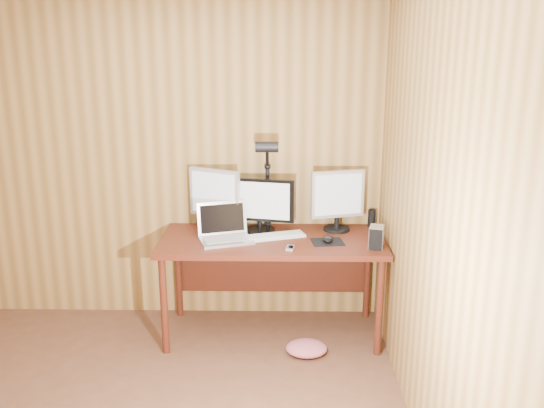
{
  "coord_description": "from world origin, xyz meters",
  "views": [
    {
      "loc": [
        0.99,
        -2.27,
        2.09
      ],
      "look_at": [
        0.93,
        1.58,
        1.02
      ],
      "focal_mm": 38.0,
      "sensor_mm": 36.0,
      "label": 1
    }
  ],
  "objects_px": {
    "desk": "(272,251)",
    "desk_lamp": "(267,171)",
    "hard_drive": "(376,237)",
    "monitor_center": "(260,205)",
    "monitor_left": "(215,198)",
    "monitor_right": "(337,199)",
    "laptop": "(224,231)",
    "keyboard": "(274,236)",
    "speaker": "(372,218)",
    "phone": "(290,248)",
    "mouse": "(327,239)"
  },
  "relations": [
    {
      "from": "desk",
      "to": "laptop",
      "type": "distance_m",
      "value": 0.4
    },
    {
      "from": "desk",
      "to": "laptop",
      "type": "bearing_deg",
      "value": -164.45
    },
    {
      "from": "keyboard",
      "to": "hard_drive",
      "type": "bearing_deg",
      "value": -34.3
    },
    {
      "from": "monitor_right",
      "to": "desk_lamp",
      "type": "height_order",
      "value": "desk_lamp"
    },
    {
      "from": "monitor_right",
      "to": "desk_lamp",
      "type": "distance_m",
      "value": 0.56
    },
    {
      "from": "monitor_center",
      "to": "hard_drive",
      "type": "relative_size",
      "value": 3.29
    },
    {
      "from": "laptop",
      "to": "desk_lamp",
      "type": "distance_m",
      "value": 0.54
    },
    {
      "from": "laptop",
      "to": "hard_drive",
      "type": "xyz_separation_m",
      "value": [
        1.05,
        -0.15,
        0.01
      ]
    },
    {
      "from": "hard_drive",
      "to": "speaker",
      "type": "height_order",
      "value": "hard_drive"
    },
    {
      "from": "monitor_center",
      "to": "hard_drive",
      "type": "distance_m",
      "value": 0.88
    },
    {
      "from": "hard_drive",
      "to": "desk",
      "type": "bearing_deg",
      "value": 175.19
    },
    {
      "from": "monitor_left",
      "to": "hard_drive",
      "type": "height_order",
      "value": "monitor_left"
    },
    {
      "from": "monitor_center",
      "to": "mouse",
      "type": "xyz_separation_m",
      "value": [
        0.48,
        -0.23,
        -0.18
      ]
    },
    {
      "from": "keyboard",
      "to": "hard_drive",
      "type": "xyz_separation_m",
      "value": [
        0.7,
        -0.2,
        0.06
      ]
    },
    {
      "from": "keyboard",
      "to": "mouse",
      "type": "bearing_deg",
      "value": -32.95
    },
    {
      "from": "keyboard",
      "to": "hard_drive",
      "type": "distance_m",
      "value": 0.73
    },
    {
      "from": "hard_drive",
      "to": "monitor_center",
      "type": "bearing_deg",
      "value": 172.05
    },
    {
      "from": "monitor_right",
      "to": "speaker",
      "type": "relative_size",
      "value": 3.4
    },
    {
      "from": "monitor_left",
      "to": "laptop",
      "type": "distance_m",
      "value": 0.3
    },
    {
      "from": "desk",
      "to": "monitor_center",
      "type": "xyz_separation_m",
      "value": [
        -0.09,
        0.08,
        0.33
      ]
    },
    {
      "from": "laptop",
      "to": "desk_lamp",
      "type": "xyz_separation_m",
      "value": [
        0.3,
        0.24,
        0.38
      ]
    },
    {
      "from": "keyboard",
      "to": "desk_lamp",
      "type": "xyz_separation_m",
      "value": [
        -0.05,
        0.2,
        0.43
      ]
    },
    {
      "from": "monitor_left",
      "to": "speaker",
      "type": "distance_m",
      "value": 1.2
    },
    {
      "from": "monitor_center",
      "to": "speaker",
      "type": "bearing_deg",
      "value": 20.64
    },
    {
      "from": "speaker",
      "to": "desk_lamp",
      "type": "relative_size",
      "value": 0.19
    },
    {
      "from": "laptop",
      "to": "mouse",
      "type": "bearing_deg",
      "value": -22.05
    },
    {
      "from": "speaker",
      "to": "mouse",
      "type": "bearing_deg",
      "value": -134.6
    },
    {
      "from": "phone",
      "to": "speaker",
      "type": "height_order",
      "value": "speaker"
    },
    {
      "from": "mouse",
      "to": "desk_lamp",
      "type": "distance_m",
      "value": 0.67
    },
    {
      "from": "laptop",
      "to": "speaker",
      "type": "xyz_separation_m",
      "value": [
        1.09,
        0.31,
        0.0
      ]
    },
    {
      "from": "monitor_center",
      "to": "hard_drive",
      "type": "xyz_separation_m",
      "value": [
        0.81,
        -0.33,
        -0.13
      ]
    },
    {
      "from": "desk_lamp",
      "to": "monitor_right",
      "type": "bearing_deg",
      "value": 11.14
    },
    {
      "from": "hard_drive",
      "to": "laptop",
      "type": "bearing_deg",
      "value": -173.95
    },
    {
      "from": "mouse",
      "to": "hard_drive",
      "type": "bearing_deg",
      "value": -14.65
    },
    {
      "from": "monitor_right",
      "to": "laptop",
      "type": "distance_m",
      "value": 0.87
    },
    {
      "from": "monitor_center",
      "to": "phone",
      "type": "xyz_separation_m",
      "value": [
        0.22,
        -0.37,
        -0.2
      ]
    },
    {
      "from": "hard_drive",
      "to": "monitor_right",
      "type": "bearing_deg",
      "value": 136.88
    },
    {
      "from": "phone",
      "to": "desk_lamp",
      "type": "height_order",
      "value": "desk_lamp"
    },
    {
      "from": "keyboard",
      "to": "mouse",
      "type": "xyz_separation_m",
      "value": [
        0.38,
        -0.1,
        0.01
      ]
    },
    {
      "from": "desk",
      "to": "desk_lamp",
      "type": "relative_size",
      "value": 2.23
    },
    {
      "from": "hard_drive",
      "to": "phone",
      "type": "distance_m",
      "value": 0.59
    },
    {
      "from": "desk",
      "to": "phone",
      "type": "height_order",
      "value": "phone"
    },
    {
      "from": "keyboard",
      "to": "laptop",
      "type": "bearing_deg",
      "value": 168.54
    },
    {
      "from": "desk",
      "to": "monitor_left",
      "type": "height_order",
      "value": "monitor_left"
    },
    {
      "from": "desk",
      "to": "mouse",
      "type": "xyz_separation_m",
      "value": [
        0.39,
        -0.15,
        0.15
      ]
    },
    {
      "from": "desk",
      "to": "monitor_left",
      "type": "relative_size",
      "value": 3.45
    },
    {
      "from": "phone",
      "to": "speaker",
      "type": "bearing_deg",
      "value": 47.49
    },
    {
      "from": "monitor_center",
      "to": "keyboard",
      "type": "height_order",
      "value": "monitor_center"
    },
    {
      "from": "laptop",
      "to": "speaker",
      "type": "distance_m",
      "value": 1.14
    },
    {
      "from": "monitor_center",
      "to": "monitor_left",
      "type": "xyz_separation_m",
      "value": [
        -0.33,
        0.04,
        0.04
      ]
    }
  ]
}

